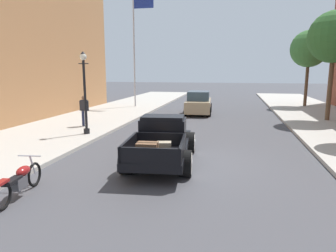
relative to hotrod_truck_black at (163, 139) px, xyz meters
The scene contains 10 objects.
ground_plane 1.19m from the hotrod_truck_black, ahead, with size 140.00×140.00×0.00m, color #47474C.
sidewalk_left 6.37m from the hotrod_truck_black, behind, with size 5.50×64.00×0.15m, color #B7B2A8.
hotrod_truck_black is the anchor object (origin of this frame).
motorcycle_parked 4.77m from the hotrod_truck_black, 125.58° to the right, with size 0.62×2.11×0.93m.
car_background_tan 12.03m from the hotrod_truck_black, 90.35° to the left, with size 2.04×4.39×1.65m.
pedestrian_sidewalk_left 7.34m from the hotrod_truck_black, 138.25° to the left, with size 0.53×0.22×1.65m.
street_lamp_near 5.61m from the hotrod_truck_black, 145.68° to the left, with size 0.50×0.32×3.85m.
flagpole 16.20m from the hotrod_truck_black, 110.79° to the left, with size 1.74×0.16×9.16m.
street_tree_second 13.44m from the hotrod_truck_black, 50.83° to the left, with size 3.02×3.02×6.43m.
street_tree_third 19.90m from the hotrod_truck_black, 64.50° to the left, with size 3.02×3.02×6.26m.
Camera 1 is at (1.43, -10.15, 3.13)m, focal length 32.64 mm.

